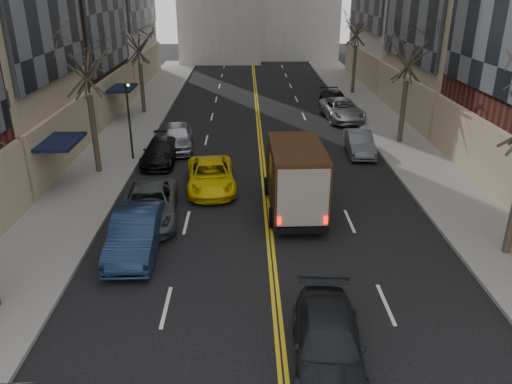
% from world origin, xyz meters
% --- Properties ---
extents(sidewalk_left, '(4.00, 66.00, 0.15)m').
position_xyz_m(sidewalk_left, '(-9.00, 27.00, 0.07)').
color(sidewalk_left, slate).
rests_on(sidewalk_left, ground).
extents(sidewalk_right, '(4.00, 66.00, 0.15)m').
position_xyz_m(sidewalk_right, '(9.00, 27.00, 0.07)').
color(sidewalk_right, slate).
rests_on(sidewalk_right, ground).
extents(tree_lf_mid, '(3.20, 3.20, 8.91)m').
position_xyz_m(tree_lf_mid, '(-8.80, 20.00, 6.60)').
color(tree_lf_mid, '#382D23').
rests_on(tree_lf_mid, sidewalk_left).
extents(tree_lf_far, '(3.20, 3.20, 8.12)m').
position_xyz_m(tree_lf_far, '(-8.80, 33.00, 6.02)').
color(tree_lf_far, '#382D23').
rests_on(tree_lf_far, sidewalk_left).
extents(tree_rt_mid, '(3.20, 3.20, 8.32)m').
position_xyz_m(tree_rt_mid, '(8.80, 25.00, 6.17)').
color(tree_rt_mid, '#382D23').
rests_on(tree_rt_mid, sidewalk_right).
extents(tree_rt_far, '(3.20, 3.20, 9.11)m').
position_xyz_m(tree_rt_far, '(8.80, 40.00, 6.74)').
color(tree_rt_far, '#382D23').
rests_on(tree_rt_far, sidewalk_right).
extents(traffic_signal, '(0.29, 0.26, 4.70)m').
position_xyz_m(traffic_signal, '(-7.39, 22.00, 2.82)').
color(traffic_signal, black).
rests_on(traffic_signal, sidewalk_left).
extents(ups_truck, '(2.49, 5.88, 3.19)m').
position_xyz_m(ups_truck, '(1.20, 15.07, 1.61)').
color(ups_truck, black).
rests_on(ups_truck, ground).
extents(observer_sedan, '(2.22, 4.70, 1.32)m').
position_xyz_m(observer_sedan, '(1.20, 5.41, 0.66)').
color(observer_sedan, black).
rests_on(observer_sedan, ground).
extents(taxi, '(2.71, 5.09, 1.36)m').
position_xyz_m(taxi, '(-2.67, 17.80, 0.68)').
color(taxi, yellow).
rests_on(taxi, ground).
extents(pedestrian, '(0.57, 0.69, 1.63)m').
position_xyz_m(pedestrian, '(1.78, 16.31, 0.81)').
color(pedestrian, black).
rests_on(pedestrian, ground).
extents(parked_lf_b, '(1.79, 4.83, 1.58)m').
position_xyz_m(parked_lf_b, '(-5.10, 11.56, 0.79)').
color(parked_lf_b, '#13213C').
rests_on(parked_lf_b, ground).
extents(parked_lf_c, '(2.87, 5.34, 1.42)m').
position_xyz_m(parked_lf_c, '(-5.10, 14.32, 0.71)').
color(parked_lf_c, '#43464A').
rests_on(parked_lf_c, ground).
extents(parked_lf_d, '(1.92, 4.48, 1.29)m').
position_xyz_m(parked_lf_d, '(-5.75, 21.79, 0.64)').
color(parked_lf_d, black).
rests_on(parked_lf_d, ground).
extents(parked_lf_e, '(2.32, 4.78, 1.57)m').
position_xyz_m(parked_lf_e, '(-5.10, 24.15, 0.79)').
color(parked_lf_e, '#9B9EA2').
rests_on(parked_lf_e, ground).
extents(parked_rt_a, '(1.61, 4.13, 1.34)m').
position_xyz_m(parked_rt_a, '(5.78, 23.00, 0.67)').
color(parked_rt_a, '#4D5155').
rests_on(parked_rt_a, ground).
extents(parked_rt_b, '(2.96, 5.64, 1.51)m').
position_xyz_m(parked_rt_b, '(6.20, 31.04, 0.76)').
color(parked_rt_b, '#AEB1B6').
rests_on(parked_rt_b, ground).
extents(parked_rt_c, '(2.25, 4.67, 1.31)m').
position_xyz_m(parked_rt_c, '(6.30, 34.77, 0.66)').
color(parked_rt_c, black).
rests_on(parked_rt_c, ground).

